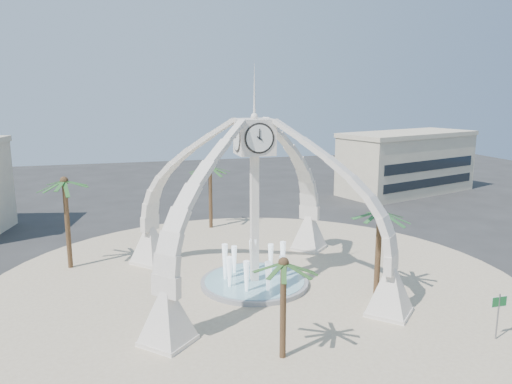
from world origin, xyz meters
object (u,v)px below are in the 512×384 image
object	(u,v)px
palm_north	(210,167)
fountain	(255,282)
palm_west	(64,182)
street_sign	(499,307)
palm_south	(284,264)
clock_tower	(254,200)
palm_east	(380,212)

from	to	relation	value
palm_north	fountain	bearing A→B (deg)	-89.17
palm_west	street_sign	world-z (taller)	palm_west
fountain	palm_north	xyz separation A→B (m)	(-0.24, 16.58, 6.17)
palm_south	clock_tower	bearing A→B (deg)	83.10
clock_tower	palm_north	world-z (taller)	clock_tower
clock_tower	palm_east	size ratio (longest dim) A/B	2.60
clock_tower	palm_south	distance (m)	10.49
fountain	street_sign	distance (m)	16.40
fountain	palm_west	distance (m)	16.92
clock_tower	palm_south	world-z (taller)	clock_tower
street_sign	clock_tower	bearing A→B (deg)	133.77
palm_west	fountain	bearing A→B (deg)	-29.24
palm_east	palm_north	world-z (taller)	palm_north
palm_north	palm_south	size ratio (longest dim) A/B	1.20
street_sign	palm_west	bearing A→B (deg)	141.97
fountain	palm_north	distance (m)	17.69
palm_south	street_sign	world-z (taller)	palm_south
palm_south	palm_north	bearing A→B (deg)	87.85
palm_west	street_sign	size ratio (longest dim) A/B	2.84
clock_tower	palm_south	size ratio (longest dim) A/B	2.94
palm_north	palm_south	world-z (taller)	palm_north
palm_south	street_sign	size ratio (longest dim) A/B	2.16
clock_tower	fountain	bearing A→B (deg)	90.00
palm_east	palm_west	distance (m)	24.31
clock_tower	palm_west	size ratio (longest dim) A/B	2.24
palm_east	palm_north	distance (m)	22.09
palm_south	palm_east	bearing A→B (deg)	35.00
palm_north	palm_south	bearing A→B (deg)	-92.15
palm_east	palm_south	world-z (taller)	palm_east
palm_south	street_sign	bearing A→B (deg)	-6.34
palm_east	street_sign	size ratio (longest dim) A/B	2.44
fountain	clock_tower	bearing A→B (deg)	-90.00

